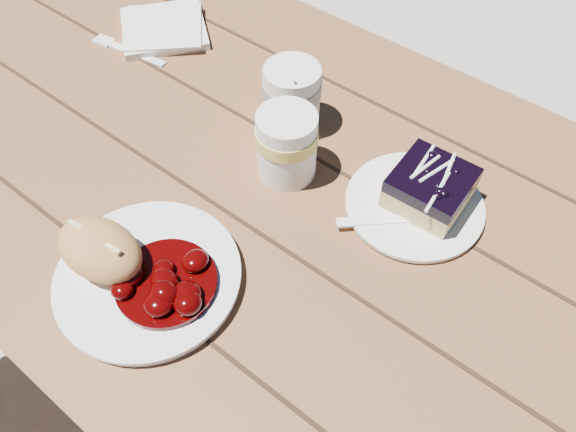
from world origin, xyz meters
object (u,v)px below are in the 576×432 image
Objects in this scene: coffee_cup at (292,98)px; second_cup at (287,145)px; dessert_plate at (414,205)px; blueberry_cake at (430,187)px; bread_roll at (100,249)px; main_plate at (149,278)px; picnic_table at (377,313)px.

second_cup is at bearing -56.24° from coffee_cup.
coffee_cup is (-0.24, 0.03, 0.05)m from dessert_plate.
second_cup is (-0.19, -0.07, 0.02)m from blueberry_cake.
coffee_cup is at bearing 86.85° from bread_roll.
coffee_cup is at bearing 95.84° from main_plate.
blueberry_cake is 0.25m from coffee_cup.
main_plate is at bearing -135.04° from picnic_table.
bread_roll is at bearing -127.89° from dessert_plate.
second_cup is (0.02, 0.26, 0.05)m from main_plate.
second_cup is (-0.18, -0.06, 0.05)m from dessert_plate.
bread_roll is at bearing -93.15° from coffee_cup.
main_plate is at bearing -123.14° from dessert_plate.
coffee_cup is 1.00× the size of second_cup.
second_cup reaches higher than blueberry_cake.
coffee_cup is (0.02, 0.36, 0.01)m from bread_roll.
blueberry_cake reaches higher than picnic_table.
picnic_table is 8.65× the size of main_plate.
coffee_cup is (-0.25, 0.01, 0.02)m from blueberry_cake.
coffee_cup reaches higher than picnic_table.
picnic_table is 18.63× the size of coffee_cup.
bread_roll is 0.44m from blueberry_cake.
bread_roll is 0.64× the size of dessert_plate.
main_plate is 0.35m from coffee_cup.
main_plate is 0.26m from second_cup.
coffee_cup is at bearing 155.85° from picnic_table.
blueberry_cake is at bearing 95.65° from picnic_table.
second_cup is (0.08, 0.28, 0.01)m from bread_roll.
main_plate is 0.07m from bread_roll.
dessert_plate reaches higher than picnic_table.
main_plate is at bearing -94.54° from second_cup.
dessert_plate is at bearing -6.58° from coffee_cup.
second_cup is at bearing 85.46° from main_plate.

